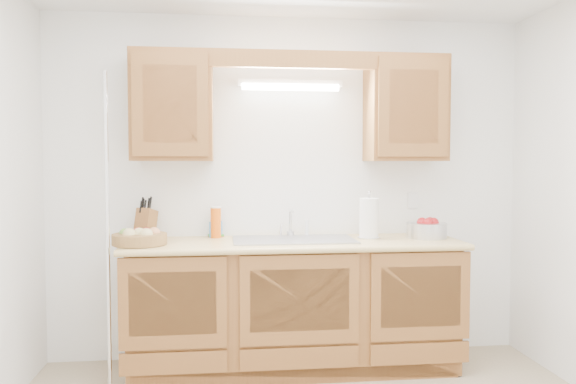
{
  "coord_description": "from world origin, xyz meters",
  "views": [
    {
      "loc": [
        -0.47,
        -2.63,
        1.44
      ],
      "look_at": [
        -0.08,
        0.85,
        1.25
      ],
      "focal_mm": 35.0,
      "sensor_mm": 36.0,
      "label": 1
    }
  ],
  "objects": [
    {
      "name": "room",
      "position": [
        0.0,
        0.0,
        1.25
      ],
      "size": [
        3.52,
        3.5,
        2.5
      ],
      "color": "tan",
      "rests_on": "ground"
    },
    {
      "name": "base_cabinets",
      "position": [
        0.0,
        1.2,
        0.44
      ],
      "size": [
        2.2,
        0.6,
        0.86
      ],
      "primitive_type": "cube",
      "color": "brown",
      "rests_on": "ground"
    },
    {
      "name": "countertop",
      "position": [
        0.0,
        1.19,
        0.88
      ],
      "size": [
        2.3,
        0.63,
        0.04
      ],
      "primitive_type": "cube",
      "color": "#E8C67A",
      "rests_on": "base_cabinets"
    },
    {
      "name": "upper_cabinet_left",
      "position": [
        -0.83,
        1.33,
        1.83
      ],
      "size": [
        0.55,
        0.33,
        0.75
      ],
      "primitive_type": "cube",
      "color": "brown",
      "rests_on": "room"
    },
    {
      "name": "upper_cabinet_right",
      "position": [
        0.83,
        1.33,
        1.83
      ],
      "size": [
        0.55,
        0.33,
        0.75
      ],
      "primitive_type": "cube",
      "color": "brown",
      "rests_on": "room"
    },
    {
      "name": "valance",
      "position": [
        0.0,
        1.19,
        2.14
      ],
      "size": [
        2.2,
        0.05,
        0.12
      ],
      "primitive_type": "cube",
      "color": "brown",
      "rests_on": "room"
    },
    {
      "name": "fluorescent_fixture",
      "position": [
        0.0,
        1.42,
        2.0
      ],
      "size": [
        0.76,
        0.08,
        0.08
      ],
      "color": "white",
      "rests_on": "room"
    },
    {
      "name": "sink",
      "position": [
        0.0,
        1.21,
        0.83
      ],
      "size": [
        0.84,
        0.46,
        0.36
      ],
      "color": "#9E9EA3",
      "rests_on": "countertop"
    },
    {
      "name": "wire_shelf_pole",
      "position": [
        -1.2,
        0.94,
        1.0
      ],
      "size": [
        0.03,
        0.03,
        2.0
      ],
      "primitive_type": "cylinder",
      "color": "silver",
      "rests_on": "ground"
    },
    {
      "name": "outlet_plate",
      "position": [
        0.95,
        1.49,
        1.15
      ],
      "size": [
        0.08,
        0.01,
        0.12
      ],
      "primitive_type": "cube",
      "color": "white",
      "rests_on": "room"
    },
    {
      "name": "fruit_basket",
      "position": [
        -1.03,
        1.1,
        0.95
      ],
      "size": [
        0.41,
        0.41,
        0.11
      ],
      "rotation": [
        0.0,
        0.0,
        0.19
      ],
      "color": "#9E753F",
      "rests_on": "countertop"
    },
    {
      "name": "knife_block",
      "position": [
        -1.03,
        1.38,
        1.01
      ],
      "size": [
        0.17,
        0.2,
        0.31
      ],
      "rotation": [
        0.0,
        0.0,
        -0.42
      ],
      "color": "brown",
      "rests_on": "countertop"
    },
    {
      "name": "orange_canister",
      "position": [
        -0.54,
        1.4,
        1.01
      ],
      "size": [
        0.09,
        0.09,
        0.23
      ],
      "rotation": [
        0.0,
        0.0,
        -0.18
      ],
      "color": "orange",
      "rests_on": "countertop"
    },
    {
      "name": "soap_bottle",
      "position": [
        -0.54,
        1.42,
        0.98
      ],
      "size": [
        0.09,
        0.1,
        0.17
      ],
      "primitive_type": "imported",
      "rotation": [
        0.0,
        0.0,
        -0.28
      ],
      "color": "#2A80D4",
      "rests_on": "countertop"
    },
    {
      "name": "sponge",
      "position": [
        -0.54,
        1.44,
        0.91
      ],
      "size": [
        0.12,
        0.09,
        0.02
      ],
      "rotation": [
        0.0,
        0.0,
        0.25
      ],
      "color": "#CC333F",
      "rests_on": "countertop"
    },
    {
      "name": "paper_towel",
      "position": [
        0.54,
        1.23,
        1.04
      ],
      "size": [
        0.16,
        0.16,
        0.34
      ],
      "rotation": [
        0.0,
        0.0,
        -0.08
      ],
      "color": "silver",
      "rests_on": "countertop"
    },
    {
      "name": "apple_bowl",
      "position": [
        0.96,
        1.22,
        0.96
      ],
      "size": [
        0.33,
        0.33,
        0.15
      ],
      "rotation": [
        0.0,
        0.0,
        -0.2
      ],
      "color": "silver",
      "rests_on": "countertop"
    }
  ]
}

